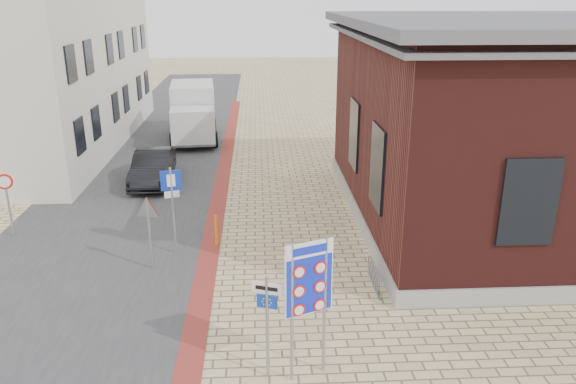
{
  "coord_description": "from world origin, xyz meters",
  "views": [
    {
      "loc": [
        -0.44,
        -11.22,
        7.51
      ],
      "look_at": [
        0.38,
        3.72,
        2.2
      ],
      "focal_mm": 35.0,
      "sensor_mm": 36.0,
      "label": 1
    }
  ],
  "objects_px": {
    "parking_sign": "(172,195)",
    "bollard": "(216,231)",
    "sedan": "(153,167)",
    "box_truck": "(193,112)",
    "essen_sign": "(267,312)",
    "border_sign": "(309,281)"
  },
  "relations": [
    {
      "from": "box_truck",
      "to": "bollard",
      "type": "bearing_deg",
      "value": -86.69
    },
    {
      "from": "border_sign",
      "to": "bollard",
      "type": "relative_size",
      "value": 3.0
    },
    {
      "from": "sedan",
      "to": "border_sign",
      "type": "bearing_deg",
      "value": -68.27
    },
    {
      "from": "sedan",
      "to": "parking_sign",
      "type": "bearing_deg",
      "value": -75.88
    },
    {
      "from": "sedan",
      "to": "essen_sign",
      "type": "height_order",
      "value": "essen_sign"
    },
    {
      "from": "bollard",
      "to": "essen_sign",
      "type": "bearing_deg",
      "value": -77.21
    },
    {
      "from": "sedan",
      "to": "essen_sign",
      "type": "bearing_deg",
      "value": -71.46
    },
    {
      "from": "bollard",
      "to": "border_sign",
      "type": "bearing_deg",
      "value": -70.51
    },
    {
      "from": "parking_sign",
      "to": "bollard",
      "type": "bearing_deg",
      "value": 7.14
    },
    {
      "from": "border_sign",
      "to": "bollard",
      "type": "distance_m",
      "value": 7.1
    },
    {
      "from": "border_sign",
      "to": "essen_sign",
      "type": "height_order",
      "value": "border_sign"
    },
    {
      "from": "border_sign",
      "to": "essen_sign",
      "type": "xyz_separation_m",
      "value": [
        -0.82,
        -0.0,
        -0.66
      ]
    },
    {
      "from": "box_truck",
      "to": "bollard",
      "type": "distance_m",
      "value": 13.95
    },
    {
      "from": "essen_sign",
      "to": "bollard",
      "type": "bearing_deg",
      "value": 122.25
    },
    {
      "from": "sedan",
      "to": "border_sign",
      "type": "height_order",
      "value": "border_sign"
    },
    {
      "from": "sedan",
      "to": "box_truck",
      "type": "height_order",
      "value": "box_truck"
    },
    {
      "from": "essen_sign",
      "to": "bollard",
      "type": "xyz_separation_m",
      "value": [
        -1.48,
        6.5,
        -1.02
      ]
    },
    {
      "from": "parking_sign",
      "to": "bollard",
      "type": "distance_m",
      "value": 1.9
    },
    {
      "from": "border_sign",
      "to": "parking_sign",
      "type": "xyz_separation_m",
      "value": [
        -3.51,
        6.0,
        -0.3
      ]
    },
    {
      "from": "box_truck",
      "to": "border_sign",
      "type": "relative_size",
      "value": 1.9
    },
    {
      "from": "bollard",
      "to": "parking_sign",
      "type": "bearing_deg",
      "value": -157.57
    },
    {
      "from": "essen_sign",
      "to": "parking_sign",
      "type": "xyz_separation_m",
      "value": [
        -2.69,
        6.0,
        0.36
      ]
    }
  ]
}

